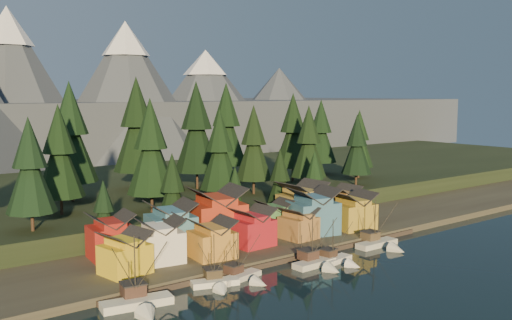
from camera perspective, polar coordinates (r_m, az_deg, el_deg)
ground at (r=106.80m, az=8.43°, el=-11.93°), size 500.00×500.00×0.00m
shore_strip at (r=136.27m, az=-3.82°, el=-7.44°), size 400.00×50.00×1.50m
hillside at (r=178.72m, az=-12.76°, el=-3.46°), size 420.00×100.00×6.00m
dock at (r=118.16m, az=2.60°, el=-9.78°), size 80.00×4.00×1.00m
mountain_ridge at (r=292.09m, az=-23.88°, el=4.57°), size 560.00×190.00×90.00m
boat_0 at (r=94.06m, az=-11.62°, el=-13.09°), size 12.06×12.80×12.82m
boat_1 at (r=102.47m, az=-3.98°, el=-11.54°), size 9.11×9.55×10.21m
boat_2 at (r=105.54m, az=-1.18°, el=-11.07°), size 9.52×10.08×9.85m
boat_3 at (r=113.73m, az=6.23°, el=-9.56°), size 9.62×10.43×11.51m
boat_4 at (r=116.75m, az=8.27°, el=-9.37°), size 9.06×9.64×9.81m
boat_5 at (r=130.11m, az=12.41°, el=-7.63°), size 10.96×11.94×11.79m
house_front_0 at (r=106.75m, az=-12.98°, el=-8.90°), size 8.91×8.56×7.80m
house_front_1 at (r=112.44m, az=-9.67°, el=-7.78°), size 9.49×9.20×8.69m
house_front_2 at (r=114.35m, az=-4.40°, el=-7.72°), size 8.62×8.67×7.72m
house_front_3 at (r=122.50m, az=-0.38°, el=-6.59°), size 8.32×7.95×8.25m
house_front_4 at (r=128.97m, az=4.28°, el=-6.22°), size 7.28×7.80×7.07m
house_front_5 at (r=133.36m, az=5.74°, el=-4.97°), size 11.91×11.21×10.66m
house_front_6 at (r=139.58m, az=9.70°, el=-4.89°), size 10.04×9.62×8.94m
house_back_0 at (r=117.12m, az=-14.34°, el=-7.23°), size 9.04×8.75×9.00m
house_back_1 at (r=120.08m, az=-8.53°, el=-6.44°), size 10.45×10.55×10.20m
house_back_2 at (r=126.90m, az=-3.95°, el=-5.26°), size 12.76×12.01×11.88m
house_back_3 at (r=133.79m, az=1.77°, el=-5.58°), size 8.41×7.69×7.72m
house_back_4 at (r=140.97m, az=4.65°, el=-4.28°), size 10.00×9.60×10.87m
house_back_5 at (r=148.61m, az=8.53°, el=-4.18°), size 7.97×8.07×8.86m
tree_hill_2 at (r=123.63m, az=-21.66°, el=-0.84°), size 10.05×10.05×23.41m
tree_hill_3 at (r=137.80m, az=-19.05°, el=0.51°), size 11.01×11.01×25.64m
tree_hill_4 at (r=154.25m, az=-18.05°, el=2.31°), size 13.40×13.40×31.21m
tree_hill_5 at (r=135.41m, az=-10.47°, el=0.98°), size 11.59×11.59×27.00m
tree_hill_6 at (r=152.41m, az=-10.35°, el=1.29°), size 10.92×10.92×25.45m
tree_hill_7 at (r=142.91m, az=-3.65°, el=0.75°), size 10.39×10.39×24.20m
tree_hill_8 at (r=167.02m, az=-5.97°, el=2.96°), size 13.52×13.52×31.49m
tree_hill_9 at (r=157.79m, az=-0.24°, el=1.46°), size 10.67×10.67×24.85m
tree_hill_10 at (r=182.42m, az=-2.99°, el=3.29°), size 13.49×13.49×31.41m
tree_hill_11 at (r=164.23m, az=5.28°, el=1.60°), size 10.58×10.58×24.65m
tree_hill_12 at (r=181.28m, az=3.71°, el=2.69°), size 12.07×12.07×28.11m
tree_hill_13 at (r=175.68m, az=10.03°, el=1.32°), size 9.31×9.31×21.69m
tree_hill_14 at (r=197.92m, az=6.50°, el=2.65°), size 11.13×11.13×25.92m
tree_hill_15 at (r=169.07m, az=-11.80°, el=3.15°), size 14.09×14.09×32.82m
tree_hill_17 at (r=191.18m, az=10.27°, el=1.90°), size 9.70×9.70×22.61m
tree_shore_0 at (r=121.46m, az=-14.96°, el=-5.08°), size 6.44×6.44×15.00m
tree_shore_1 at (r=127.81m, az=-8.35°, el=-3.22°), size 8.37×8.37×19.49m
tree_shore_2 at (r=137.14m, az=-2.11°, el=-3.48°), size 6.50×6.50×15.15m
tree_shore_3 at (r=145.25m, az=2.40°, el=-2.15°), size 8.00×8.00×18.63m
tree_shore_4 at (r=153.24m, az=5.85°, el=-1.99°), size 7.42×7.42×17.29m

